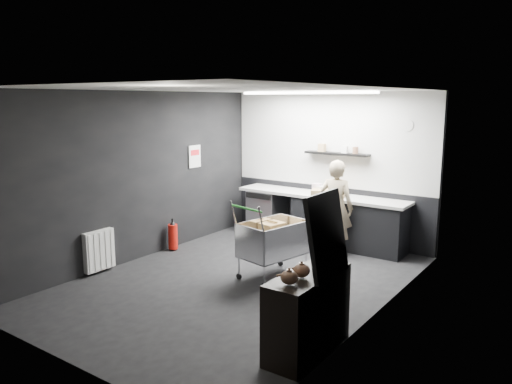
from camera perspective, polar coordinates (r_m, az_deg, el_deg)
The scene contains 22 objects.
floor at distance 7.24m, azimuth -1.92°, elevation -10.22°, with size 5.50×5.50×0.00m, color black.
ceiling at distance 6.77m, azimuth -2.06°, elevation 11.68°, with size 5.50×5.50×0.00m, color silver.
wall_back at distance 9.19m, azimuth 8.42°, elevation 2.84°, with size 5.50×5.50×0.00m, color black.
wall_front at distance 5.02m, azimuth -21.34°, elevation -4.23°, with size 5.50×5.50×0.00m, color black.
wall_left at distance 8.22m, azimuth -13.18°, elevation 1.77°, with size 5.50×5.50×0.00m, color black.
wall_right at distance 5.91m, azimuth 13.68°, elevation -1.63°, with size 5.50×5.50×0.00m, color black.
kitchen_wall_panel at distance 9.12m, azimuth 8.44°, elevation 5.94°, with size 3.95×0.02×1.70m, color silver.
dado_panel at distance 9.33m, azimuth 8.22°, elevation -2.36°, with size 3.95×0.02×1.00m, color black.
floating_shelf at distance 8.96m, azimuth 9.23°, elevation 4.35°, with size 1.20×0.22×0.04m, color black.
wall_clock at distance 8.56m, azimuth 16.93°, elevation 7.31°, with size 0.20×0.20×0.03m, color silver.
poster at distance 9.09m, azimuth -7.03°, elevation 4.06°, with size 0.02×0.30×0.40m, color white.
poster_red_band at distance 9.08m, azimuth -7.02°, elevation 4.49°, with size 0.01×0.22×0.10m, color red.
radiator at distance 7.84m, azimuth -17.50°, elevation -6.38°, with size 0.10×0.50×0.60m, color silver.
ceiling_strip at distance 8.32m, azimuth 5.81°, elevation 11.22°, with size 2.40×0.20×0.04m, color white.
prep_counter at distance 9.01m, azimuth 8.08°, elevation -3.09°, with size 3.20×0.61×0.90m.
person at distance 8.37m, azimuth 9.14°, elevation -1.78°, with size 0.58×0.38×1.60m, color beige.
shopping_cart at distance 7.27m, azimuth 1.94°, elevation -5.68°, with size 0.80×1.13×1.12m.
sideboard at distance 5.23m, azimuth 6.21°, elevation -12.34°, with size 0.48×1.12×1.68m.
fire_extinguisher at distance 8.72m, azimuth -9.48°, elevation -4.94°, with size 0.16×0.16×0.53m.
cardboard_box at distance 8.84m, azimuth 8.31°, elevation -0.05°, with size 0.57×0.44×0.11m, color #9E8154.
pink_tub at distance 8.99m, azimuth 6.98°, elevation 0.39°, with size 0.18×0.18×0.18m, color beige.
white_container at distance 8.90m, azimuth 7.51°, elevation 0.18°, with size 0.17×0.14×0.16m, color silver.
Camera 1 is at (4.09, -5.39, 2.57)m, focal length 35.00 mm.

